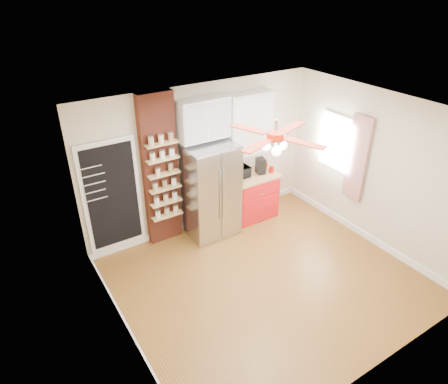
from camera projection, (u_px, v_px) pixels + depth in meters
floor at (266, 279)px, 6.36m from camera, size 4.50×4.50×0.00m
ceiling at (277, 116)px, 5.05m from camera, size 4.50×4.50×0.00m
wall_back at (202, 158)px, 7.18m from camera, size 4.50×0.02×2.70m
wall_front at (388, 289)px, 4.23m from camera, size 4.50×0.02×2.70m
wall_left at (119, 261)px, 4.65m from camera, size 0.02×4.00×2.70m
wall_right at (375, 170)px, 6.76m from camera, size 0.02×4.00×2.70m
chalkboard at (112, 196)px, 6.48m from camera, size 0.95×0.05×1.95m
brick_pillar at (160, 171)px, 6.72m from camera, size 0.60×0.16×2.70m
fridge at (210, 191)px, 7.11m from camera, size 0.90×0.70×1.75m
upper_glass_cabinet at (203, 119)px, 6.64m from camera, size 0.90×0.35×0.70m
red_cabinet at (252, 196)px, 7.81m from camera, size 0.94×0.64×0.90m
upper_shelf_unit at (249, 124)px, 7.25m from camera, size 0.90×0.30×1.15m
window at (337, 142)px, 7.32m from camera, size 0.04×0.75×1.05m
curtain at (357, 158)px, 6.94m from camera, size 0.06×0.40×1.55m
ceiling_fan at (276, 136)px, 5.18m from camera, size 1.40×1.40×0.44m
toaster_oven at (239, 172)px, 7.46m from camera, size 0.38×0.26×0.21m
coffee_maker at (261, 166)px, 7.60m from camera, size 0.19×0.22×0.31m
canister_left at (272, 169)px, 7.65m from camera, size 0.10×0.10×0.15m
canister_right at (266, 166)px, 7.79m from camera, size 0.12×0.12×0.15m
pantry_jar_oats at (158, 172)px, 6.51m from camera, size 0.10×0.10×0.12m
pantry_jar_beans at (170, 167)px, 6.63m from camera, size 0.11×0.11×0.14m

